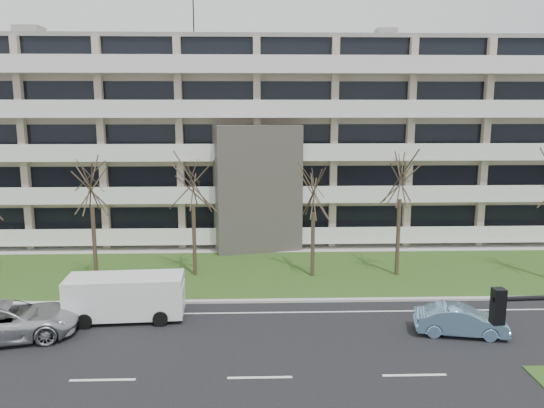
{
  "coord_description": "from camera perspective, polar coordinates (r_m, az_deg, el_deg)",
  "views": [
    {
      "loc": [
        -0.11,
        -18.81,
        10.28
      ],
      "look_at": [
        0.78,
        10.0,
        4.94
      ],
      "focal_mm": 35.0,
      "sensor_mm": 36.0,
      "label": 1
    }
  ],
  "objects": [
    {
      "name": "ground",
      "position": [
        21.43,
        -1.32,
        -18.17
      ],
      "size": [
        160.0,
        160.0,
        0.0
      ],
      "primitive_type": "plane",
      "color": "black",
      "rests_on": "ground"
    },
    {
      "name": "grass_verge",
      "position": [
        33.42,
        -1.51,
        -7.37
      ],
      "size": [
        90.0,
        10.0,
        0.06
      ],
      "primitive_type": "cube",
      "color": "#2D501A",
      "rests_on": "ground"
    },
    {
      "name": "curb",
      "position": [
        28.69,
        -1.46,
        -10.38
      ],
      "size": [
        90.0,
        0.35,
        0.12
      ],
      "primitive_type": "cube",
      "color": "#B2B2AD",
      "rests_on": "ground"
    },
    {
      "name": "sidewalk",
      "position": [
        38.69,
        -1.55,
        -4.86
      ],
      "size": [
        90.0,
        2.0,
        0.08
      ],
      "primitive_type": "cube",
      "color": "#B2B2AD",
      "rests_on": "ground"
    },
    {
      "name": "lane_edge_line",
      "position": [
        27.32,
        -1.44,
        -11.61
      ],
      "size": [
        90.0,
        0.12,
        0.01
      ],
      "primitive_type": "cube",
      "color": "white",
      "rests_on": "ground"
    },
    {
      "name": "apartment_building",
      "position": [
        44.21,
        -1.65,
        7.03
      ],
      "size": [
        60.5,
        15.1,
        18.75
      ],
      "color": "#B6A38D",
      "rests_on": "ground"
    },
    {
      "name": "silver_pickup",
      "position": [
        26.93,
        -26.62,
        -11.18
      ],
      "size": [
        6.56,
        4.19,
        1.68
      ],
      "primitive_type": "imported",
      "rotation": [
        0.0,
        0.0,
        1.82
      ],
      "color": "silver",
      "rests_on": "ground"
    },
    {
      "name": "blue_sedan",
      "position": [
        26.13,
        19.61,
        -11.72
      ],
      "size": [
        4.28,
        2.15,
        1.35
      ],
      "primitive_type": "imported",
      "rotation": [
        0.0,
        0.0,
        1.39
      ],
      "color": "#78A6D0",
      "rests_on": "ground"
    },
    {
      "name": "white_van",
      "position": [
        27.09,
        -15.33,
        -9.26
      ],
      "size": [
        5.71,
        2.58,
        2.16
      ],
      "rotation": [
        0.0,
        0.0,
        0.06
      ],
      "color": "white",
      "rests_on": "ground"
    },
    {
      "name": "tree_2",
      "position": [
        31.81,
        -18.97,
        2.86
      ],
      "size": [
        4.09,
        4.09,
        8.19
      ],
      "color": "#382B21",
      "rests_on": "ground"
    },
    {
      "name": "tree_3",
      "position": [
        31.89,
        -8.55,
        3.01
      ],
      "size": [
        3.98,
        3.98,
        7.96
      ],
      "color": "#382B21",
      "rests_on": "ground"
    },
    {
      "name": "tree_4",
      "position": [
        31.56,
        4.5,
        1.81
      ],
      "size": [
        3.56,
        3.56,
        7.12
      ],
      "color": "#382B21",
      "rests_on": "ground"
    },
    {
      "name": "tree_5",
      "position": [
        32.43,
        13.71,
        3.74
      ],
      "size": [
        4.26,
        4.26,
        8.53
      ],
      "color": "#382B21",
      "rests_on": "ground"
    }
  ]
}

